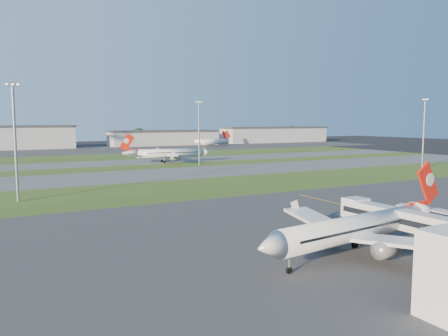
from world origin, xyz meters
TOP-DOWN VIEW (x-y plane):
  - ground at (0.00, 0.00)m, footprint 700.00×700.00m
  - apron_near at (0.00, 0.00)m, footprint 300.00×70.00m
  - grass_strip_a at (0.00, 52.00)m, footprint 300.00×34.00m
  - taxiway_a at (0.00, 85.00)m, footprint 300.00×32.00m
  - grass_strip_b at (0.00, 110.00)m, footprint 300.00×18.00m
  - taxiway_b at (0.00, 132.00)m, footprint 300.00×26.00m
  - grass_strip_c at (0.00, 165.00)m, footprint 300.00×40.00m
  - apron_far at (0.00, 225.00)m, footprint 400.00×80.00m
  - yellow_line at (5.00, 0.00)m, footprint 0.25×60.00m
  - jet_bridge at (-9.81, -15.24)m, footprint 4.20×26.90m
  - airliner_parked at (-18.44, -11.64)m, footprint 33.04×27.89m
  - airliner_taxiing at (8.07, 122.63)m, footprint 36.06×30.41m
  - mini_jet_near at (78.61, 219.53)m, footprint 25.97×15.20m
  - mini_jet_far at (84.01, 233.93)m, footprint 28.63×5.59m
  - light_mast_west at (-55.00, 52.00)m, footprint 3.20×0.70m
  - light_mast_centre at (15.00, 108.00)m, footprint 3.20×0.70m
  - light_mast_east at (78.00, 52.00)m, footprint 3.20×0.70m
  - hangar_west at (-45.00, 255.00)m, footprint 71.40×23.00m
  - hangar_east at (55.00, 255.00)m, footprint 81.60×23.00m
  - hangar_far_east at (155.00, 255.00)m, footprint 96.90×23.00m
  - tree_mid_west at (-20.00, 266.00)m, footprint 9.90×9.90m
  - tree_mid_east at (40.00, 269.00)m, footprint 11.55×11.55m
  - tree_east at (115.00, 267.00)m, footprint 10.45×10.45m
  - tree_far_east at (185.00, 271.00)m, footprint 12.65×12.65m

SIDE VIEW (x-z plane):
  - ground at x=0.00m, z-range 0.00..0.00m
  - yellow_line at x=5.00m, z-range -0.01..0.01m
  - apron_near at x=0.00m, z-range 0.00..0.01m
  - grass_strip_a at x=0.00m, z-range 0.00..0.01m
  - taxiway_a at x=0.00m, z-range 0.00..0.01m
  - grass_strip_b at x=0.00m, z-range 0.00..0.01m
  - taxiway_b at x=0.00m, z-range 0.00..0.01m
  - grass_strip_c at x=0.00m, z-range 0.00..0.01m
  - apron_far at x=0.00m, z-range 0.00..0.01m
  - mini_jet_near at x=78.61m, z-range -1.46..8.02m
  - mini_jet_far at x=84.01m, z-range -1.46..8.02m
  - airliner_parked at x=-18.44m, z-range -1.54..8.79m
  - airliner_taxiing at x=8.07m, z-range -1.68..9.60m
  - jet_bridge at x=-9.81m, z-range 0.91..7.11m
  - hangar_east at x=55.00m, z-range 0.04..11.24m
  - tree_mid_west at x=-20.00m, z-range 0.44..11.24m
  - tree_east at x=115.00m, z-range 0.46..11.86m
  - hangar_far_east at x=155.00m, z-range 0.04..13.24m
  - tree_mid_east at x=40.00m, z-range 0.51..13.11m
  - tree_far_east at x=185.00m, z-range 0.56..14.36m
  - hangar_west at x=-45.00m, z-range 0.04..15.24m
  - light_mast_west at x=-55.00m, z-range 1.91..27.71m
  - light_mast_centre at x=15.00m, z-range 1.91..27.71m
  - light_mast_east at x=78.00m, z-range 1.91..27.71m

